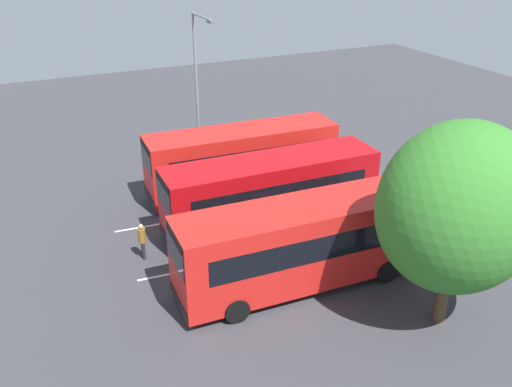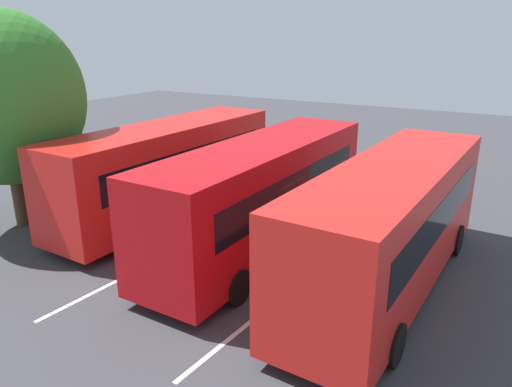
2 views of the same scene
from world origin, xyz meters
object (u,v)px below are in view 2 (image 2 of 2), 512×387
object	(u,v)px
bus_center_left	(262,193)
pedestrian	(331,174)
depot_tree	(3,99)
bus_center_right	(168,167)
bus_far_left	(392,221)

from	to	relation	value
bus_center_left	pedestrian	xyz separation A→B (m)	(5.93, 0.07, -0.90)
pedestrian	depot_tree	size ratio (longest dim) A/B	0.22
bus_center_left	depot_tree	distance (m)	9.12
bus_center_left	pedestrian	distance (m)	6.00
bus_center_left	depot_tree	world-z (taller)	depot_tree
bus_center_right	bus_far_left	bearing A→B (deg)	-96.11
bus_center_left	bus_far_left	bearing A→B (deg)	-93.93
bus_center_right	pedestrian	distance (m)	6.74
bus_center_left	bus_center_right	xyz separation A→B (m)	(0.88, 4.43, 0.00)
bus_center_left	depot_tree	xyz separation A→B (m)	(-2.52, 8.38, 2.60)
bus_center_right	pedestrian	bearing A→B (deg)	-38.42
bus_center_left	bus_center_right	world-z (taller)	same
pedestrian	depot_tree	distance (m)	12.36
bus_far_left	bus_center_right	world-z (taller)	same
pedestrian	depot_tree	xyz separation A→B (m)	(-8.45, 8.31, 3.50)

